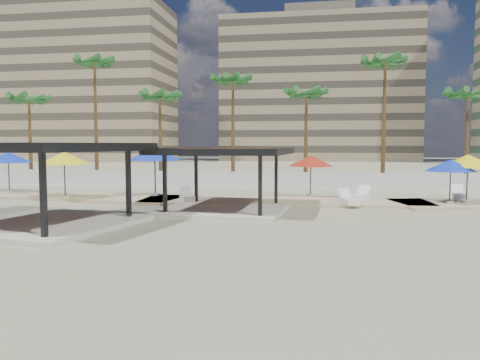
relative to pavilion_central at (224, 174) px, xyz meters
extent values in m
plane|color=tan|center=(0.61, -3.30, -1.87)|extent=(200.00, 200.00, 0.00)
cube|color=#C6B284|center=(-11.39, 4.20, -1.81)|extent=(16.40, 6.19, 0.24)
cube|color=#C6B284|center=(2.61, 3.70, -1.81)|extent=(16.24, 5.11, 0.24)
cube|color=silver|center=(0.61, 12.70, -1.27)|extent=(56.00, 0.30, 1.20)
cube|color=#937F60|center=(-41.39, 64.70, 13.13)|extent=(34.00, 16.00, 30.00)
cube|color=#595147|center=(-41.39, 64.70, 29.33)|extent=(11.90, 9.60, 2.40)
cube|color=#847259|center=(4.61, 74.70, 12.13)|extent=(38.00, 16.00, 28.00)
cube|color=#595147|center=(4.61, 74.70, 27.33)|extent=(13.30, 9.60, 2.40)
cube|color=beige|center=(0.00, 0.00, -1.78)|extent=(6.29, 6.29, 0.18)
cube|color=black|center=(-2.38, -2.07, -0.35)|extent=(0.17, 0.17, 2.68)
cube|color=black|center=(-2.07, 2.38, -0.35)|extent=(0.17, 0.17, 2.68)
cube|color=black|center=(2.07, -2.38, -0.35)|extent=(0.17, 0.17, 2.68)
cube|color=black|center=(2.38, 2.07, -0.35)|extent=(0.17, 0.17, 2.68)
cube|color=brown|center=(0.00, 0.00, 1.11)|extent=(6.48, 6.48, 0.25)
cube|color=black|center=(-0.21, -3.03, 1.11)|extent=(6.15, 0.54, 0.30)
cube|color=black|center=(0.21, 3.03, 1.11)|extent=(6.15, 0.54, 0.30)
cube|color=black|center=(-3.03, 0.21, 1.11)|extent=(0.54, 6.15, 0.30)
cube|color=black|center=(3.03, -0.21, 1.11)|extent=(0.54, 6.15, 0.30)
cube|color=beige|center=(-6.36, -5.46, -1.77)|extent=(7.57, 7.57, 0.19)
cube|color=black|center=(-8.18, -2.59, -0.23)|extent=(0.21, 0.21, 2.88)
cube|color=black|center=(-4.54, -8.32, -0.23)|extent=(0.21, 0.21, 2.88)
cube|color=black|center=(-3.49, -3.64, -0.23)|extent=(0.21, 0.21, 2.88)
cube|color=brown|center=(-6.36, -5.46, 1.34)|extent=(7.80, 7.80, 0.27)
cube|color=black|center=(-5.65, -2.27, 1.34)|extent=(6.50, 1.56, 0.33)
cube|color=black|center=(-3.17, -6.17, 1.34)|extent=(1.56, 6.50, 0.33)
cylinder|color=beige|center=(-15.59, 5.29, -1.63)|extent=(0.51, 0.51, 0.12)
cylinder|color=#262628|center=(-15.59, 5.29, -0.47)|extent=(0.07, 0.07, 2.44)
cone|color=#1636C9|center=(-15.59, 5.29, 0.58)|extent=(3.71, 3.71, 0.71)
cylinder|color=beige|center=(-9.99, 2.50, -1.63)|extent=(0.53, 0.53, 0.13)
cylinder|color=#262628|center=(-9.99, 2.50, -0.43)|extent=(0.07, 0.07, 2.52)
cone|color=yellow|center=(-9.99, 2.50, 0.66)|extent=(3.06, 3.06, 0.74)
cylinder|color=beige|center=(4.14, 5.90, -1.63)|extent=(0.48, 0.48, 0.11)
cylinder|color=#262628|center=(4.14, 5.90, -0.54)|extent=(0.07, 0.07, 2.30)
cone|color=#A22915|center=(4.14, 5.90, 0.45)|extent=(3.16, 3.16, 0.67)
cylinder|color=beige|center=(11.50, 3.58, -1.63)|extent=(0.45, 0.45, 0.11)
cylinder|color=#262628|center=(11.50, 3.58, -0.60)|extent=(0.06, 0.06, 2.17)
cone|color=#1636C9|center=(11.50, 3.58, 0.33)|extent=(3.30, 3.30, 0.63)
cylinder|color=beige|center=(12.52, 4.16, -1.63)|extent=(0.50, 0.50, 0.12)
cylinder|color=#262628|center=(12.52, 4.16, -0.48)|extent=(0.07, 0.07, 2.41)
cone|color=yellow|center=(12.52, 4.16, 0.55)|extent=(3.56, 3.56, 0.70)
cylinder|color=beige|center=(-5.24, 4.61, -1.62)|extent=(0.57, 0.57, 0.14)
cylinder|color=#262628|center=(-5.24, 4.61, -0.31)|extent=(0.08, 0.08, 2.75)
cone|color=#1636C9|center=(-5.24, 4.61, 0.86)|extent=(3.86, 3.86, 0.80)
cube|color=white|center=(-2.63, 2.50, -1.56)|extent=(1.32, 1.90, 0.25)
cube|color=white|center=(-2.63, 2.50, -1.41)|extent=(1.32, 1.90, 0.05)
cube|color=white|center=(-2.92, 3.14, -1.19)|extent=(0.80, 0.81, 0.46)
cube|color=white|center=(6.95, 4.30, -1.55)|extent=(1.31, 2.04, 0.27)
cube|color=white|center=(6.95, 4.30, -1.39)|extent=(1.31, 2.04, 0.06)
cube|color=white|center=(7.21, 5.01, -1.16)|extent=(0.83, 0.85, 0.49)
cube|color=white|center=(6.18, 2.50, -1.57)|extent=(1.03, 1.85, 0.25)
cube|color=white|center=(6.18, 2.50, -1.42)|extent=(1.03, 1.85, 0.05)
cube|color=white|center=(6.01, 3.16, -1.21)|extent=(0.71, 0.73, 0.45)
cube|color=white|center=(12.59, 5.90, -1.55)|extent=(1.01, 2.00, 0.27)
cube|color=white|center=(12.59, 5.90, -1.39)|extent=(1.01, 2.00, 0.06)
cube|color=white|center=(12.73, 6.63, -1.16)|extent=(0.74, 0.76, 0.48)
cone|color=brown|center=(-20.39, 15.00, 1.82)|extent=(0.36, 0.36, 7.39)
ellipsoid|color=#205B23|center=(-20.39, 15.00, 5.27)|extent=(3.00, 3.00, 1.80)
cone|color=brown|center=(-14.39, 15.40, 3.35)|extent=(0.36, 0.36, 10.45)
ellipsoid|color=#205B23|center=(-14.39, 15.40, 8.33)|extent=(3.00, 3.00, 1.80)
cone|color=brown|center=(-8.39, 14.80, 1.83)|extent=(0.36, 0.36, 7.40)
ellipsoid|color=#205B23|center=(-8.39, 14.80, 5.28)|extent=(3.00, 3.00, 1.80)
cone|color=brown|center=(-2.39, 15.60, 2.49)|extent=(0.36, 0.36, 8.71)
ellipsoid|color=#205B23|center=(-2.39, 15.60, 6.60)|extent=(3.00, 3.00, 1.80)
cone|color=brown|center=(3.61, 15.10, 1.85)|extent=(0.36, 0.36, 7.45)
ellipsoid|color=#205B23|center=(3.61, 15.10, 5.33)|extent=(3.00, 3.00, 1.80)
cone|color=brown|center=(9.61, 15.30, 3.02)|extent=(0.36, 0.36, 9.78)
ellipsoid|color=#205B23|center=(9.61, 15.30, 7.66)|extent=(3.00, 3.00, 1.80)
cone|color=brown|center=(15.61, 14.90, 1.73)|extent=(0.36, 0.36, 7.19)
ellipsoid|color=#205B23|center=(15.61, 14.90, 5.07)|extent=(3.00, 3.00, 1.80)
camera|label=1|loc=(4.51, -22.62, 1.46)|focal=35.00mm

